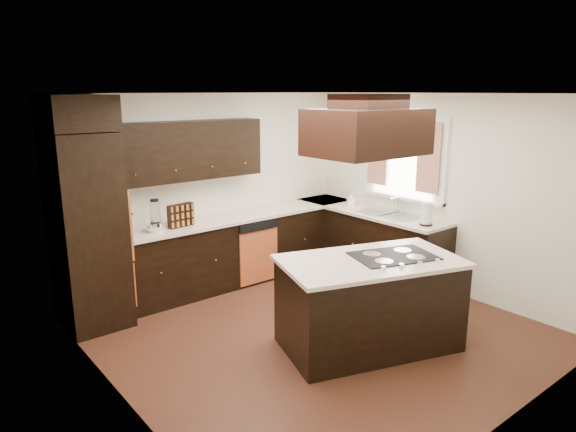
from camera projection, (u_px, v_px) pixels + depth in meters
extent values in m
cube|color=brown|center=(316.00, 331.00, 5.55)|extent=(4.20, 4.20, 0.02)
cube|color=white|center=(319.00, 93.00, 4.95)|extent=(4.20, 4.20, 0.02)
cube|color=white|center=(211.00, 189.00, 6.84)|extent=(4.20, 0.02, 2.50)
cube|color=white|center=(516.00, 275.00, 3.66)|extent=(4.20, 0.02, 2.50)
cube|color=white|center=(115.00, 261.00, 3.96)|extent=(0.02, 4.20, 2.50)
cube|color=white|center=(440.00, 193.00, 6.55)|extent=(0.02, 4.20, 2.50)
cube|color=black|center=(88.00, 231.00, 5.50)|extent=(0.65, 0.75, 2.12)
cube|color=#D66131|center=(119.00, 221.00, 5.70)|extent=(0.05, 0.62, 0.78)
cube|color=black|center=(227.00, 252.00, 6.83)|extent=(2.93, 0.60, 0.88)
cube|color=black|center=(368.00, 243.00, 7.23)|extent=(0.60, 2.40, 0.88)
cube|color=beige|center=(227.00, 219.00, 6.70)|extent=(2.93, 0.63, 0.04)
cube|color=beige|center=(369.00, 211.00, 7.11)|extent=(0.63, 2.40, 0.04)
cube|color=black|center=(187.00, 151.00, 6.31)|extent=(2.00, 0.34, 0.72)
cube|color=#D66131|center=(258.00, 256.00, 6.79)|extent=(0.60, 0.05, 0.72)
cube|color=white|center=(405.00, 158.00, 6.84)|extent=(0.06, 1.32, 1.12)
cube|color=white|center=(406.00, 158.00, 6.86)|extent=(0.00, 1.20, 1.00)
cube|color=beige|center=(429.00, 158.00, 6.48)|extent=(0.02, 0.34, 0.90)
cube|color=beige|center=(378.00, 152.00, 7.11)|extent=(0.02, 0.34, 0.90)
cube|color=silver|center=(389.00, 214.00, 6.85)|extent=(0.52, 0.84, 0.01)
cube|color=black|center=(369.00, 305.00, 5.14)|extent=(1.90, 1.42, 0.88)
cube|color=beige|center=(371.00, 261.00, 5.03)|extent=(1.98, 1.50, 0.04)
cube|color=black|center=(394.00, 256.00, 5.11)|extent=(0.93, 0.76, 0.01)
cube|color=black|center=(367.00, 132.00, 4.68)|extent=(1.05, 0.72, 0.42)
cube|color=black|center=(368.00, 101.00, 4.62)|extent=(0.55, 0.50, 0.13)
cylinder|color=silver|center=(156.00, 227.00, 6.02)|extent=(0.15, 0.15, 0.10)
cone|color=silver|center=(155.00, 212.00, 5.98)|extent=(0.13, 0.13, 0.26)
cube|color=black|center=(181.00, 215.00, 6.20)|extent=(0.35, 0.13, 0.28)
imported|color=white|center=(154.00, 229.00, 6.03)|extent=(0.28, 0.28, 0.06)
imported|color=white|center=(351.00, 199.00, 7.33)|extent=(0.11, 0.11, 0.19)
cylinder|color=white|center=(426.00, 214.00, 6.26)|extent=(0.17, 0.17, 0.28)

